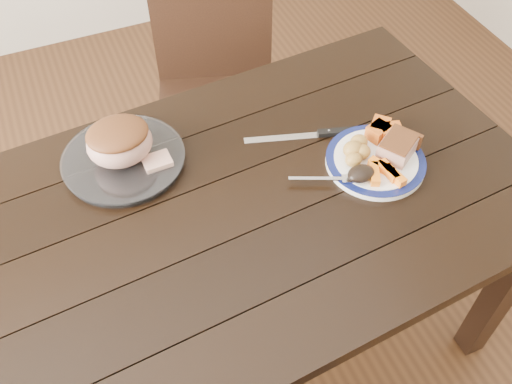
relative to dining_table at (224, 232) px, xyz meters
name	(u,v)px	position (x,y,z in m)	size (l,w,h in m)	color
ground	(232,346)	(0.00, 0.00, -0.66)	(4.00, 4.00, 0.00)	#472B16
dining_table	(224,232)	(0.00, 0.00, 0.00)	(1.67, 1.03, 0.75)	black
chair_far	(216,81)	(0.25, 0.73, -0.13)	(0.53, 0.54, 0.93)	black
dinner_plate	(375,162)	(0.42, -0.01, 0.10)	(0.26, 0.26, 0.02)	white
plate_rim	(376,159)	(0.42, -0.01, 0.11)	(0.26, 0.26, 0.02)	#0E1649
serving_platter	(124,160)	(-0.18, 0.25, 0.10)	(0.31, 0.31, 0.02)	white
pork_slice	(398,147)	(0.47, -0.02, 0.13)	(0.10, 0.08, 0.04)	tan
roasted_potatoes	(356,150)	(0.37, 0.02, 0.13)	(0.09, 0.09, 0.04)	gold
carrot_batons	(385,172)	(0.41, -0.07, 0.12)	(0.08, 0.11, 0.02)	orange
pumpkin_wedges	(383,130)	(0.47, 0.05, 0.13)	(0.09, 0.09, 0.04)	orange
dark_mushroom	(361,174)	(0.35, -0.06, 0.13)	(0.07, 0.05, 0.03)	black
fork	(330,179)	(0.28, -0.03, 0.11)	(0.17, 0.09, 0.00)	silver
roast_joint	(120,143)	(-0.18, 0.25, 0.16)	(0.17, 0.14, 0.11)	tan
cut_slice	(157,162)	(-0.10, 0.19, 0.12)	(0.07, 0.06, 0.02)	tan
carving_knife	(325,133)	(0.35, 0.13, 0.10)	(0.31, 0.11, 0.01)	silver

